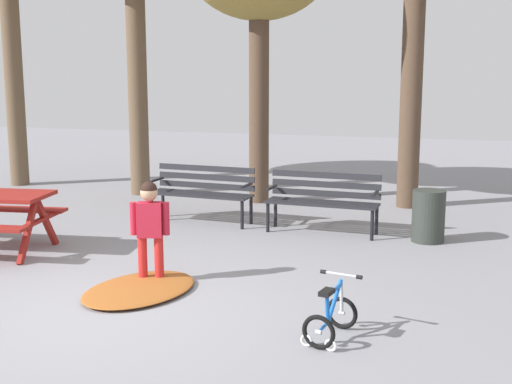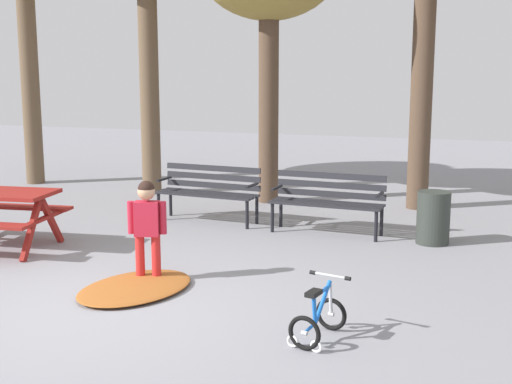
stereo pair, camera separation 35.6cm
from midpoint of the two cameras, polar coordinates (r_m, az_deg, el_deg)
name	(u,v)px [view 1 (the left image)]	position (r m, az deg, el deg)	size (l,w,h in m)	color
ground	(98,310)	(6.92, -14.57, -9.58)	(36.00, 36.00, 0.00)	gray
park_bench_far_left	(203,189)	(10.41, -5.47, 0.26)	(1.63, 0.57, 0.85)	#232328
park_bench_left	(323,197)	(9.72, 4.62, -0.44)	(1.62, 0.53, 0.85)	#232328
child_standing	(150,223)	(7.48, -10.24, -2.59)	(0.41, 0.23, 1.12)	red
kids_bicycle	(331,317)	(5.99, 4.55, -10.39)	(0.46, 0.61, 0.54)	black
leaf_pile	(140,289)	(7.34, -11.12, -7.98)	(1.39, 0.98, 0.07)	#9E5623
trash_bin	(428,216)	(9.44, 13.20, -1.97)	(0.44, 0.44, 0.71)	#2D332D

